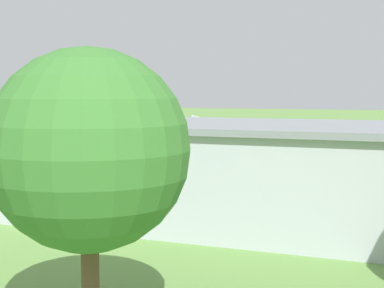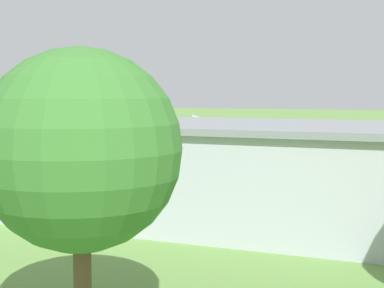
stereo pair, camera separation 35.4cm
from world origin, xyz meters
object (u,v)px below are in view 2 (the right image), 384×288
Objects in this scene: person_walking_on_apron at (223,168)px; biplane at (176,133)px; hangar at (177,169)px; car_silver at (59,163)px; person_at_fence_line at (225,167)px; car_yellow at (120,166)px; person_near_hangar_door at (236,169)px; tree_behind_hangar_left at (80,150)px.

biplane is at bearing -53.25° from person_walking_on_apron.
hangar is 5.66× the size of car_silver.
car_silver is (4.24, 17.91, -1.88)m from biplane.
hangar is 17.20× the size of person_at_fence_line.
car_yellow is 2.67× the size of person_near_hangar_door.
biplane reaches higher than car_silver.
person_near_hangar_door is at bearing -83.53° from hangar.
person_near_hangar_door is at bearing 143.21° from person_at_fence_line.
car_yellow is 2.53× the size of person_walking_on_apron.
hangar is 17.44× the size of person_near_hangar_door.
person_near_hangar_door is 0.17× the size of tree_behind_hangar_left.
person_walking_on_apron is 1.05× the size of person_near_hangar_door.
person_at_fence_line is (-9.35, -2.87, -0.02)m from car_yellow.
hangar is 23.99m from car_silver.
car_silver reaches higher than car_yellow.
car_yellow is 37.49m from tree_behind_hangar_left.
car_yellow is 9.76m from person_walking_on_apron.
person_near_hangar_door is at bearing -173.80° from person_walking_on_apron.
biplane reaches higher than person_walking_on_apron.
tree_behind_hangar_left reaches higher than biplane.
tree_behind_hangar_left is (-7.76, 34.54, 5.04)m from person_walking_on_apron.
person_walking_on_apron is 1.15m from person_near_hangar_door.
person_near_hangar_door reaches higher than car_yellow.
hangar is at bearing 142.56° from car_silver.
tree_behind_hangar_left reaches higher than person_near_hangar_door.
car_silver is at bearing 8.02° from person_near_hangar_door.
biplane is at bearing -65.57° from hangar.
car_yellow is 0.45× the size of tree_behind_hangar_left.
hangar is 18.57m from tree_behind_hangar_left.
person_near_hangar_door is (-17.06, -2.40, -0.06)m from car_silver.
person_walking_on_apron is at bearing 126.75° from biplane.
biplane is 17.56m from car_yellow.
hangar is at bearing 96.47° from person_near_hangar_door.
person_at_fence_line is at bearing 128.29° from biplane.
person_near_hangar_door is at bearing 129.57° from biplane.
person_at_fence_line is (-11.42, 14.46, -1.93)m from biplane.
tree_behind_hangar_left is (-4.70, 17.73, 2.92)m from hangar.
person_near_hangar_door is 35.65m from tree_behind_hangar_left.
biplane is 4.75× the size of person_walking_on_apron.
tree_behind_hangar_left is at bearing 100.81° from person_near_hangar_door.
car_silver is 3.04× the size of person_at_fence_line.
biplane is at bearing -83.21° from car_yellow.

